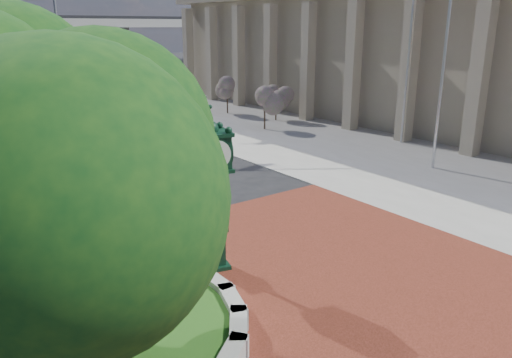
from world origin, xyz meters
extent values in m
plane|color=black|center=(0.00, 0.00, 0.00)|extent=(200.00, 200.00, 0.00)
cube|color=#602516|center=(0.00, -1.00, 0.02)|extent=(12.00, 12.00, 0.04)
cube|color=#9E9B93|center=(16.00, 10.00, 0.02)|extent=(20.00, 50.00, 0.04)
cube|color=#9E9B93|center=(-2.38, -1.84, 0.27)|extent=(1.00, 1.22, 0.54)
cube|color=#9E9B93|center=(-1.95, -0.96, 0.27)|extent=(0.71, 1.30, 0.54)
cube|color=#9E9B93|center=(-1.80, 0.00, 0.27)|extent=(0.35, 1.25, 0.54)
cube|color=#9E9B93|center=(-1.95, 0.96, 0.27)|extent=(0.71, 1.30, 0.54)
cube|color=#9E9B93|center=(-2.38, 1.84, 0.27)|extent=(1.00, 1.22, 0.54)
cube|color=#9E9B93|center=(-3.05, 2.54, 0.27)|extent=(1.20, 1.04, 0.54)
cube|color=#9E9B93|center=(-3.91, 3.01, 0.27)|extent=(1.29, 0.76, 0.54)
cylinder|color=#194D16|center=(-5.00, 0.00, 0.20)|extent=(6.10, 6.10, 0.40)
cube|color=tan|center=(24.00, 12.00, 4.00)|extent=(15.00, 42.00, 8.00)
cube|color=black|center=(16.80, 12.00, 4.00)|extent=(0.30, 40.00, 5.50)
cylinder|color=#9E9B93|center=(25.00, 70.00, 3.00)|extent=(1.80, 1.80, 6.00)
cylinder|color=#38281C|center=(-5.00, 0.00, 1.08)|extent=(0.36, 0.36, 2.17)
sphere|color=#103C14|center=(-5.00, 0.00, 3.73)|extent=(5.20, 5.20, 5.20)
cube|color=black|center=(-0.99, 1.31, 0.07)|extent=(0.87, 0.87, 0.14)
cube|color=black|center=(-0.99, 1.31, 0.63)|extent=(0.60, 0.60, 0.99)
cube|color=black|center=(-0.99, 1.31, 1.15)|extent=(0.76, 0.76, 0.11)
cylinder|color=black|center=(-0.99, 1.31, 1.97)|extent=(0.15, 0.15, 1.53)
cube|color=black|center=(-0.99, 1.31, 3.19)|extent=(0.98, 0.98, 0.81)
cylinder|color=white|center=(-1.10, 0.90, 3.19)|extent=(0.71, 0.23, 0.72)
cylinder|color=white|center=(-0.89, 1.72, 3.19)|extent=(0.71, 0.23, 0.72)
cylinder|color=white|center=(-1.40, 1.41, 3.19)|extent=(0.23, 0.71, 0.72)
cylinder|color=white|center=(-0.58, 1.21, 3.19)|extent=(0.23, 0.71, 0.72)
sphere|color=black|center=(-0.99, 1.31, 3.75)|extent=(0.40, 0.40, 0.40)
cone|color=black|center=(-0.99, 1.31, 4.04)|extent=(0.16, 0.16, 0.45)
imported|color=#500B0D|center=(2.45, 35.42, 0.81)|extent=(2.24, 4.86, 1.61)
cylinder|color=silver|center=(11.98, 3.64, 5.15)|extent=(0.12, 0.12, 10.29)
cylinder|color=silver|center=(15.00, 7.72, 4.73)|extent=(0.11, 0.11, 9.46)
cylinder|color=slate|center=(3.09, 27.91, 5.07)|extent=(0.18, 0.18, 10.14)
cylinder|color=#38281C|center=(11.26, 15.11, 0.60)|extent=(0.10, 0.10, 1.20)
sphere|color=#A4528A|center=(11.26, 15.11, 1.60)|extent=(1.20, 1.20, 1.20)
cylinder|color=#38281C|center=(13.73, 17.08, 0.60)|extent=(0.10, 0.10, 1.20)
sphere|color=#A4528A|center=(13.73, 17.08, 1.60)|extent=(1.20, 1.20, 1.20)
cylinder|color=#38281C|center=(12.61, 21.31, 0.60)|extent=(0.10, 0.10, 1.20)
sphere|color=#A4528A|center=(12.61, 21.31, 1.60)|extent=(1.20, 1.20, 1.20)
camera|label=1|loc=(-7.22, -8.96, 6.15)|focal=35.00mm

